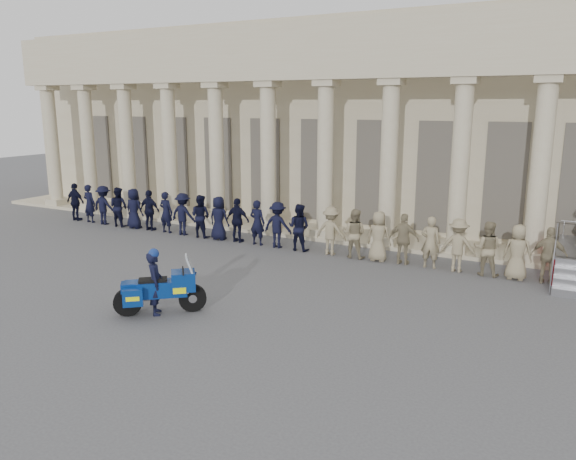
{
  "coord_description": "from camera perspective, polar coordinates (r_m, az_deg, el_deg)",
  "views": [
    {
      "loc": [
        7.81,
        -12.3,
        5.41
      ],
      "look_at": [
        -0.09,
        2.58,
        1.6
      ],
      "focal_mm": 35.0,
      "sensor_mm": 36.0,
      "label": 1
    }
  ],
  "objects": [
    {
      "name": "officer_rank",
      "position": [
        21.68,
        -2.46,
        0.68
      ],
      "size": [
        21.36,
        0.67,
        1.77
      ],
      "color": "black",
      "rests_on": "ground"
    },
    {
      "name": "motorcycle",
      "position": [
        15.11,
        -12.8,
        -5.88
      ],
      "size": [
        1.99,
        1.77,
        1.54
      ],
      "rotation": [
        0.0,
        0.0,
        0.69
      ],
      "color": "black",
      "rests_on": "ground"
    },
    {
      "name": "building",
      "position": [
        28.16,
        12.06,
        10.67
      ],
      "size": [
        40.0,
        12.5,
        9.0
      ],
      "color": "#BAAC8B",
      "rests_on": "ground"
    },
    {
      "name": "ground",
      "position": [
        15.54,
        -4.22,
        -7.67
      ],
      "size": [
        90.0,
        90.0,
        0.0
      ],
      "primitive_type": "plane",
      "color": "#4C4C4F",
      "rests_on": "ground"
    },
    {
      "name": "rider",
      "position": [
        15.05,
        -13.35,
        -5.13
      ],
      "size": [
        0.7,
        0.73,
        1.78
      ],
      "rotation": [
        0.0,
        0.0,
        2.26
      ],
      "color": "black",
      "rests_on": "ground"
    }
  ]
}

